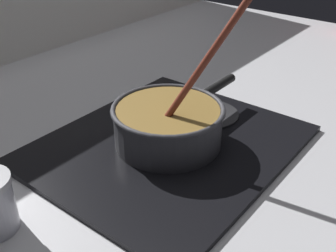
# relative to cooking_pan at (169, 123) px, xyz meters

# --- Properties ---
(ground) EXTENTS (2.40, 1.60, 0.04)m
(ground) POSITION_rel_cooking_pan_xyz_m (0.01, -0.06, -0.08)
(ground) COLOR #B7B7BC
(hob_plate) EXTENTS (0.56, 0.48, 0.01)m
(hob_plate) POSITION_rel_cooking_pan_xyz_m (-0.00, 0.00, -0.05)
(hob_plate) COLOR black
(hob_plate) RESTS_ON ground
(burner_ring) EXTENTS (0.16, 0.16, 0.01)m
(burner_ring) POSITION_rel_cooking_pan_xyz_m (-0.00, 0.00, -0.04)
(burner_ring) COLOR #592D0C
(burner_ring) RESTS_ON hob_plate
(spare_burner) EXTENTS (0.15, 0.15, 0.01)m
(spare_burner) POSITION_rel_cooking_pan_xyz_m (0.16, 0.00, -0.05)
(spare_burner) COLOR #262628
(spare_burner) RESTS_ON hob_plate
(cooking_pan) EXTENTS (0.39, 0.26, 0.32)m
(cooking_pan) POSITION_rel_cooking_pan_xyz_m (0.00, 0.00, 0.00)
(cooking_pan) COLOR #38383D
(cooking_pan) RESTS_ON hob_plate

